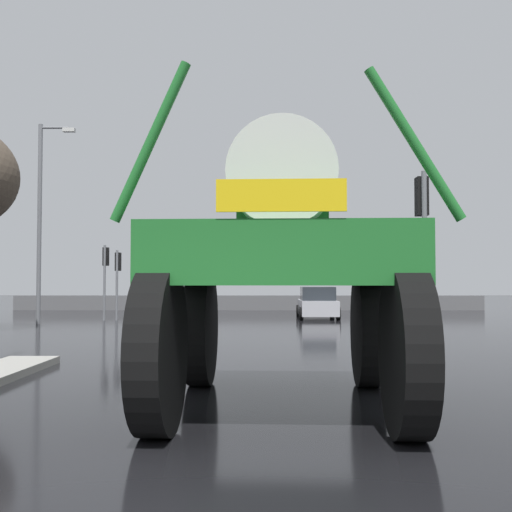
% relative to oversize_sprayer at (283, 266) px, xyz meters
% --- Properties ---
extents(ground_plane, '(120.00, 120.00, 0.00)m').
position_rel_oversize_sprayer_xyz_m(ground_plane, '(-1.12, 13.20, -2.00)').
color(ground_plane, black).
extents(oversize_sprayer, '(4.03, 5.69, 4.31)m').
position_rel_oversize_sprayer_xyz_m(oversize_sprayer, '(0.00, 0.00, 0.00)').
color(oversize_sprayer, black).
rests_on(oversize_sprayer, ground).
extents(sedan_ahead, '(1.90, 4.11, 1.52)m').
position_rel_oversize_sprayer_xyz_m(sedan_ahead, '(2.39, 21.68, -1.29)').
color(sedan_ahead, '#B7B7BF').
rests_on(sedan_ahead, ground).
extents(traffic_signal_near_right, '(0.24, 0.54, 4.14)m').
position_rel_oversize_sprayer_xyz_m(traffic_signal_near_right, '(3.18, 4.66, 1.02)').
color(traffic_signal_near_right, slate).
rests_on(traffic_signal_near_right, ground).
extents(traffic_signal_far_left, '(0.24, 0.55, 3.20)m').
position_rel_oversize_sprayer_xyz_m(traffic_signal_far_left, '(-6.91, 20.23, 0.33)').
color(traffic_signal_far_left, slate).
rests_on(traffic_signal_far_left, ground).
extents(traffic_signal_far_right, '(0.24, 0.55, 3.44)m').
position_rel_oversize_sprayer_xyz_m(traffic_signal_far_right, '(-7.47, 20.22, 0.51)').
color(traffic_signal_far_right, slate).
rests_on(traffic_signal_far_right, ground).
extents(streetlight_far_left, '(1.54, 0.24, 8.42)m').
position_rel_oversize_sprayer_xyz_m(streetlight_far_left, '(-9.53, 17.59, 2.62)').
color(streetlight_far_left, slate).
rests_on(streetlight_far_left, ground).
extents(roadside_barrier, '(29.05, 0.24, 0.90)m').
position_rel_oversize_sprayer_xyz_m(roadside_barrier, '(-1.12, 30.45, -1.55)').
color(roadside_barrier, '#59595B').
rests_on(roadside_barrier, ground).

